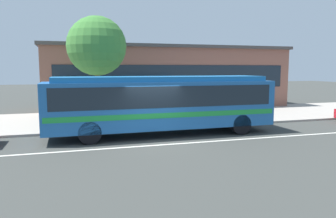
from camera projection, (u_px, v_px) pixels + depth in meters
name	position (u px, v px, depth m)	size (l,w,h in m)	color
ground_plane	(154.00, 141.00, 14.84)	(120.00, 120.00, 0.00)	#393C38
sidewalk_slab	(128.00, 118.00, 21.21)	(60.00, 8.00, 0.12)	#A19A90
lane_stripe_center	(159.00, 145.00, 14.08)	(56.00, 0.16, 0.01)	silver
transit_bus	(162.00, 101.00, 16.15)	(11.13, 2.62, 2.88)	#205DA2
pedestrian_waiting_near_sign	(162.00, 104.00, 19.64)	(0.48, 0.48, 1.74)	#212D49
street_tree_near_stop	(97.00, 46.00, 19.53)	(3.52, 3.52, 6.23)	brown
station_building	(166.00, 77.00, 27.66)	(19.83, 6.67, 5.06)	#875647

